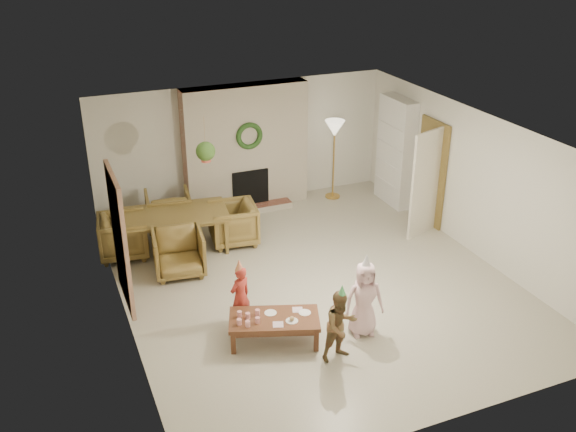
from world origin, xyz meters
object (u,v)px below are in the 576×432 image
dining_chair_far (169,211)px  dining_chair_left (124,236)px  dining_chair_right (233,223)px  child_red (240,296)px  dining_chair_near (179,253)px  child_pink (364,299)px  child_plaid (341,326)px  dining_table (173,232)px  coffee_table_top (274,319)px

dining_chair_far → dining_chair_left: bearing=45.0°
dining_chair_right → child_red: bearing=-8.4°
dining_chair_near → child_pink: bearing=-45.8°
child_pink → dining_chair_left: bearing=139.9°
dining_chair_right → child_plaid: size_ratio=0.82×
dining_table → dining_chair_right: 1.07m
dining_chair_left → dining_chair_far: bearing=-45.0°
dining_chair_far → child_pink: bearing=119.5°
dining_table → dining_chair_near: (-0.11, -0.85, 0.04)m
dining_chair_near → dining_chair_right: (1.17, 0.71, 0.00)m
child_red → dining_chair_near: bearing=-97.6°
dining_table → dining_chair_near: dining_chair_near is taller
dining_chair_left → coffee_table_top: (1.50, -3.32, -0.02)m
child_plaid → child_pink: child_pink is taller
dining_chair_right → dining_chair_near: bearing=-51.3°
dining_chair_left → child_red: (1.20, -2.76, 0.10)m
coffee_table_top → child_red: child_red is taller
dining_chair_near → child_plaid: child_plaid is taller
dining_chair_left → child_plaid: child_plaid is taller
dining_chair_far → coffee_table_top: (0.54, -4.05, -0.02)m
child_pink → child_red: bearing=163.7°
dining_table → dining_chair_right: bearing=-0.0°
dining_chair_near → child_red: child_red is taller
dining_table → dining_chair_near: 0.86m
dining_chair_near → child_red: size_ratio=0.88×
coffee_table_top → dining_chair_right: bearing=102.1°
dining_chair_right → coffee_table_top: (-0.41, -3.07, -0.02)m
child_pink → dining_chair_right: bearing=116.6°
coffee_table_top → dining_chair_far: bearing=117.3°
dining_chair_right → coffee_table_top: dining_chair_right is taller
dining_chair_near → dining_chair_far: size_ratio=1.00×
dining_table → child_red: 2.68m
coffee_table_top → child_pink: bearing=5.9°
dining_chair_right → child_red: child_red is taller
dining_table → child_pink: 3.99m
child_plaid → child_red: bearing=120.0°
dining_chair_near → coffee_table_top: dining_chair_near is taller
coffee_table_top → child_red: size_ratio=1.31×
dining_chair_left → dining_chair_near: bearing=-135.0°
dining_table → child_pink: bearing=-54.4°
dining_chair_right → child_plaid: 3.77m
dining_table → child_pink: size_ratio=1.74×
dining_table → dining_chair_far: 0.86m
dining_chair_near → dining_chair_far: same height
child_red → child_plaid: child_plaid is taller
dining_chair_near → child_pink: (1.99, -2.66, 0.18)m
dining_chair_right → coffee_table_top: bearing=-0.2°
dining_chair_far → child_red: 3.51m
dining_table → child_pink: (1.89, -3.51, 0.22)m
dining_chair_far → dining_chair_right: (0.95, -0.98, 0.00)m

